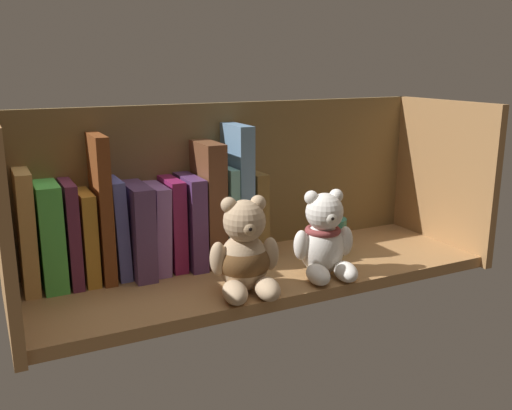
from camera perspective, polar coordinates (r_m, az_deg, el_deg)
shelf_board at (r=99.13cm, az=0.59°, el=-7.08°), size 78.79×24.75×2.00cm
shelf_back_panel at (r=106.38cm, az=-2.57°, el=2.25°), size 81.19×1.20×29.94cm
shelf_side_panel_left at (r=85.11cm, az=-24.26°, el=-2.08°), size 1.60×27.15×29.94cm
shelf_side_panel_right at (r=118.40cm, az=18.23°, el=2.77°), size 1.60×27.15×29.94cm
book_0 at (r=95.14cm, az=-22.26°, el=-2.37°), size 2.63×10.59×19.21cm
book_1 at (r=95.69cm, az=-20.17°, el=-2.78°), size 3.57×11.19×16.95cm
book_2 at (r=96.04cm, az=-18.31°, el=-2.58°), size 1.85×11.26×16.90cm
book_3 at (r=96.64cm, az=-16.82°, el=-2.93°), size 2.20×10.91×15.05cm
book_4 at (r=95.88cm, az=-15.51°, el=-0.18°), size 2.03×11.73×24.06cm
book_5 at (r=97.30cm, az=-13.95°, el=-2.14°), size 2.46×9.98×16.65cm
book_6 at (r=98.12cm, az=-12.14°, el=-2.21°), size 3.50×14.67×15.61cm
book_7 at (r=99.04cm, az=-10.22°, el=-2.12°), size 3.02×11.82×15.13cm
book_8 at (r=99.74cm, az=-8.62°, el=-1.71°), size 2.44×11.07×15.83cm
book_9 at (r=100.63cm, az=-6.97°, el=-1.42°), size 2.78×13.46×16.12cm
book_10 at (r=101.11cm, az=-5.12°, el=0.34°), size 3.45×12.39×21.72cm
book_11 at (r=102.75cm, az=-3.54°, el=-0.67°), size 1.68×13.16×17.30cm
book_12 at (r=102.92cm, az=-2.21°, el=1.43°), size 2.73×11.92×24.47cm
book_13 at (r=105.17cm, az=-0.71°, el=-0.69°), size 2.57×12.28×15.92cm
teddy_bear_larger at (r=87.74cm, az=-1.15°, el=-5.09°), size 11.34×12.12×15.28cm
teddy_bear_smaller at (r=95.11cm, az=6.92°, el=-3.49°), size 10.85×11.27×14.63cm
pillar_candle at (r=107.22cm, az=7.65°, el=-3.09°), size 5.39×5.39×6.68cm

